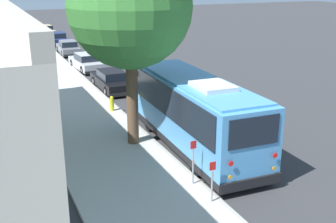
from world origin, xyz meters
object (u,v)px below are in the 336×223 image
parked_sedan_gray (68,48)px  parked_sedan_tan (45,31)px  parked_sedan_navy (58,39)px  sign_post_near (212,181)px  parked_sedan_silver (87,62)px  sign_post_far (193,162)px  fire_hydrant (112,103)px  shuttle_bus (194,110)px  parked_sedan_black (112,81)px

parked_sedan_gray → parked_sedan_tan: size_ratio=1.01×
parked_sedan_navy → sign_post_near: 35.84m
parked_sedan_silver → parked_sedan_navy: 13.88m
parked_sedan_gray → sign_post_far: size_ratio=2.73×
parked_sedan_navy → fire_hydrant: size_ratio=5.46×
parked_sedan_gray → shuttle_bus: bearing=-176.9°
shuttle_bus → parked_sedan_gray: 24.73m
sign_post_far → parked_sedan_black: bearing=-5.2°
parked_sedan_silver → shuttle_bus: bearing=177.9°
parked_sedan_gray → parked_sedan_navy: bearing=0.1°
parked_sedan_navy → parked_sedan_silver: bearing=-178.9°
shuttle_bus → parked_sedan_gray: (24.70, 0.41, -1.11)m
sign_post_far → fire_hydrant: sign_post_far is taller
parked_sedan_navy → parked_sedan_tan: size_ratio=1.01×
parked_sedan_black → parked_sedan_navy: (20.54, -0.27, -0.02)m
parked_sedan_black → sign_post_far: bearing=174.8°
sign_post_near → shuttle_bus: bearing=-20.6°
parked_sedan_black → parked_sedan_silver: size_ratio=1.00×
parked_sedan_navy → sign_post_near: (-35.81, 1.55, 0.29)m
shuttle_bus → sign_post_far: size_ratio=5.70×
parked_sedan_gray → parked_sedan_silver: bearing=-178.1°
parked_sedan_tan → shuttle_bus: bearing=176.1°
parked_sedan_silver → fire_hydrant: size_ratio=5.79×
parked_sedan_tan → fire_hydrant: (-32.17, 1.38, -0.06)m
parked_sedan_black → shuttle_bus: bearing=-177.6°
parked_sedan_gray → fire_hydrant: parked_sedan_gray is taller
sign_post_near → fire_hydrant: bearing=0.7°
shuttle_bus → parked_sedan_tan: size_ratio=2.10×
parked_sedan_silver → sign_post_far: size_ratio=2.89×
parked_sedan_tan → sign_post_near: bearing=173.7°
sign_post_far → parked_sedan_tan: bearing=-1.7°
parked_sedan_gray → sign_post_far: (-27.96, 1.31, 0.39)m
sign_post_near → sign_post_far: size_ratio=0.86×
parked_sedan_navy → sign_post_near: bearing=179.7°
shuttle_bus → parked_sedan_silver: bearing=3.3°
parked_sedan_navy → parked_sedan_tan: bearing=4.7°
parked_sedan_tan → sign_post_near: 42.74m
fire_hydrant → sign_post_near: bearing=-179.3°
sign_post_near → fire_hydrant: 10.56m
parked_sedan_tan → sign_post_far: bearing=173.7°
parked_sedan_gray → sign_post_far: 27.99m
parked_sedan_silver → parked_sedan_gray: (7.36, -0.03, -0.01)m
parked_sedan_gray → fire_hydrant: (-18.74, 1.44, -0.04)m
parked_sedan_gray → parked_sedan_tan: parked_sedan_tan is taller
shuttle_bus → parked_sedan_silver: size_ratio=1.97×
parked_sedan_navy → fire_hydrant: 25.31m
parked_sedan_black → fire_hydrant: parked_sedan_black is taller
parked_sedan_tan → parked_sedan_black: bearing=175.5°
parked_sedan_black → parked_sedan_tan: size_ratio=1.07×
parked_sedan_tan → fire_hydrant: 32.20m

